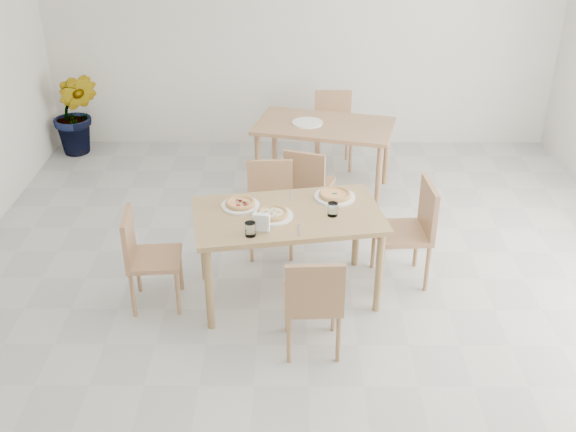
{
  "coord_description": "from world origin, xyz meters",
  "views": [
    {
      "loc": [
        -0.12,
        -4.35,
        3.21
      ],
      "look_at": [
        -0.15,
        0.22,
        0.73
      ],
      "focal_mm": 42.0,
      "sensor_mm": 36.0,
      "label": 1
    }
  ],
  "objects_px": {
    "pizza_margherita": "(335,194)",
    "tumbler_a": "(333,209)",
    "potted_plant": "(76,113)",
    "chair_south": "(313,299)",
    "plate_pepperoni": "(240,206)",
    "chair_west": "(144,253)",
    "napkin_holder": "(262,223)",
    "chair_north": "(271,200)",
    "pizza_pepperoni": "(240,203)",
    "chair_back_s": "(308,182)",
    "pizza_mushroom": "(273,213)",
    "second_table": "(324,132)",
    "chair_east": "(413,226)",
    "plate_empty": "(307,123)",
    "tumbler_b": "(250,229)",
    "chair_back_n": "(333,124)",
    "plate_margherita": "(335,197)",
    "plate_mushroom": "(273,216)",
    "main_table": "(288,223)"
  },
  "relations": [
    {
      "from": "pizza_margherita",
      "to": "potted_plant",
      "type": "bearing_deg",
      "value": 137.24
    },
    {
      "from": "second_table",
      "to": "chair_back_s",
      "type": "height_order",
      "value": "chair_back_s"
    },
    {
      "from": "tumbler_b",
      "to": "chair_back_n",
      "type": "relative_size",
      "value": 0.13
    },
    {
      "from": "tumbler_b",
      "to": "pizza_pepperoni",
      "type": "bearing_deg",
      "value": 102.8
    },
    {
      "from": "tumbler_b",
      "to": "pizza_margherita",
      "type": "bearing_deg",
      "value": 43.28
    },
    {
      "from": "plate_mushroom",
      "to": "plate_pepperoni",
      "type": "relative_size",
      "value": 1.04
    },
    {
      "from": "chair_east",
      "to": "pizza_margherita",
      "type": "distance_m",
      "value": 0.7
    },
    {
      "from": "chair_north",
      "to": "chair_east",
      "type": "xyz_separation_m",
      "value": [
        1.18,
        -0.52,
        0.04
      ]
    },
    {
      "from": "chair_back_n",
      "to": "potted_plant",
      "type": "height_order",
      "value": "potted_plant"
    },
    {
      "from": "pizza_margherita",
      "to": "napkin_holder",
      "type": "bearing_deg",
      "value": -136.3
    },
    {
      "from": "plate_margherita",
      "to": "chair_back_s",
      "type": "relative_size",
      "value": 0.41
    },
    {
      "from": "tumbler_b",
      "to": "chair_west",
      "type": "bearing_deg",
      "value": 165.97
    },
    {
      "from": "plate_mushroom",
      "to": "chair_back_s",
      "type": "bearing_deg",
      "value": 76.32
    },
    {
      "from": "plate_margherita",
      "to": "main_table",
      "type": "bearing_deg",
      "value": -144.69
    },
    {
      "from": "plate_margherita",
      "to": "second_table",
      "type": "height_order",
      "value": "plate_margherita"
    },
    {
      "from": "pizza_pepperoni",
      "to": "main_table",
      "type": "bearing_deg",
      "value": -16.47
    },
    {
      "from": "pizza_mushroom",
      "to": "tumbler_a",
      "type": "xyz_separation_m",
      "value": [
        0.46,
        0.03,
        0.02
      ]
    },
    {
      "from": "plate_empty",
      "to": "potted_plant",
      "type": "relative_size",
      "value": 0.31
    },
    {
      "from": "main_table",
      "to": "chair_back_n",
      "type": "height_order",
      "value": "chair_back_n"
    },
    {
      "from": "chair_south",
      "to": "plate_mushroom",
      "type": "height_order",
      "value": "chair_south"
    },
    {
      "from": "chair_south",
      "to": "plate_pepperoni",
      "type": "xyz_separation_m",
      "value": [
        -0.56,
        0.85,
        0.28
      ]
    },
    {
      "from": "plate_pepperoni",
      "to": "pizza_mushroom",
      "type": "height_order",
      "value": "pizza_mushroom"
    },
    {
      "from": "pizza_pepperoni",
      "to": "plate_mushroom",
      "type": "bearing_deg",
      "value": -33.03
    },
    {
      "from": "plate_empty",
      "to": "plate_mushroom",
      "type": "bearing_deg",
      "value": -98.74
    },
    {
      "from": "plate_empty",
      "to": "main_table",
      "type": "bearing_deg",
      "value": -95.59
    },
    {
      "from": "main_table",
      "to": "chair_east",
      "type": "relative_size",
      "value": 1.77
    },
    {
      "from": "chair_west",
      "to": "napkin_holder",
      "type": "distance_m",
      "value": 1.0
    },
    {
      "from": "plate_mushroom",
      "to": "napkin_holder",
      "type": "distance_m",
      "value": 0.24
    },
    {
      "from": "chair_south",
      "to": "chair_north",
      "type": "relative_size",
      "value": 1.0
    },
    {
      "from": "tumbler_a",
      "to": "plate_empty",
      "type": "relative_size",
      "value": 0.33
    },
    {
      "from": "plate_pepperoni",
      "to": "plate_empty",
      "type": "relative_size",
      "value": 0.95
    },
    {
      "from": "plate_mushroom",
      "to": "chair_west",
      "type": "bearing_deg",
      "value": -175.65
    },
    {
      "from": "chair_south",
      "to": "chair_back_n",
      "type": "xyz_separation_m",
      "value": [
        0.32,
        3.38,
        0.01
      ]
    },
    {
      "from": "plate_pepperoni",
      "to": "napkin_holder",
      "type": "xyz_separation_m",
      "value": [
        0.18,
        -0.39,
        0.06
      ]
    },
    {
      "from": "chair_north",
      "to": "pizza_margherita",
      "type": "xyz_separation_m",
      "value": [
        0.54,
        -0.49,
        0.31
      ]
    },
    {
      "from": "chair_back_s",
      "to": "chair_south",
      "type": "bearing_deg",
      "value": 109.76
    },
    {
      "from": "chair_back_s",
      "to": "chair_back_n",
      "type": "xyz_separation_m",
      "value": [
        0.32,
        1.47,
        0.02
      ]
    },
    {
      "from": "pizza_margherita",
      "to": "tumbler_a",
      "type": "height_order",
      "value": "tumbler_a"
    },
    {
      "from": "pizza_pepperoni",
      "to": "chair_back_s",
      "type": "bearing_deg",
      "value": 62.28
    },
    {
      "from": "main_table",
      "to": "plate_margherita",
      "type": "distance_m",
      "value": 0.47
    },
    {
      "from": "plate_pepperoni",
      "to": "chair_back_n",
      "type": "height_order",
      "value": "chair_back_n"
    },
    {
      "from": "plate_empty",
      "to": "pizza_mushroom",
      "type": "bearing_deg",
      "value": -98.74
    },
    {
      "from": "pizza_mushroom",
      "to": "plate_empty",
      "type": "bearing_deg",
      "value": 81.26
    },
    {
      "from": "pizza_mushroom",
      "to": "chair_back_s",
      "type": "bearing_deg",
      "value": 76.32
    },
    {
      "from": "plate_pepperoni",
      "to": "chair_back_s",
      "type": "distance_m",
      "value": 1.23
    },
    {
      "from": "plate_mushroom",
      "to": "napkin_holder",
      "type": "bearing_deg",
      "value": -108.64
    },
    {
      "from": "chair_south",
      "to": "chair_west",
      "type": "bearing_deg",
      "value": -27.54
    },
    {
      "from": "pizza_pepperoni",
      "to": "chair_back_n",
      "type": "xyz_separation_m",
      "value": [
        0.88,
        2.53,
        -0.29
      ]
    },
    {
      "from": "chair_north",
      "to": "pizza_pepperoni",
      "type": "distance_m",
      "value": 0.74
    },
    {
      "from": "chair_east",
      "to": "plate_empty",
      "type": "distance_m",
      "value": 1.92
    }
  ]
}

